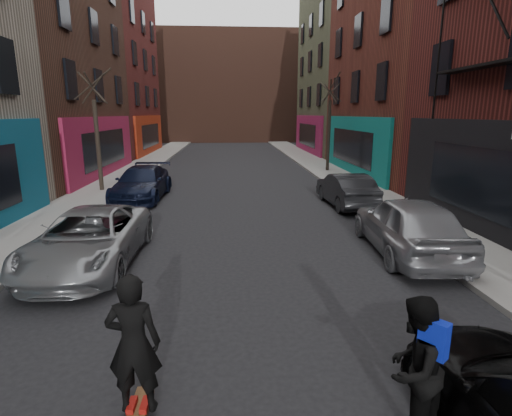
{
  "coord_description": "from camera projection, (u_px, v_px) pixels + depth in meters",
  "views": [
    {
      "loc": [
        -0.11,
        -1.2,
        3.67
      ],
      "look_at": [
        0.48,
        7.52,
        1.6
      ],
      "focal_mm": 28.0,
      "sensor_mm": 36.0,
      "label": 1
    }
  ],
  "objects": [
    {
      "name": "building_far",
      "position": [
        229.0,
        89.0,
        54.77
      ],
      "size": [
        40.0,
        10.0,
        14.0
      ],
      "primitive_type": "cube",
      "color": "#47281E",
      "rests_on": "ground"
    },
    {
      "name": "parked_left_end",
      "position": [
        142.0,
        183.0,
        17.47
      ],
      "size": [
        2.16,
        4.93,
        1.41
      ],
      "primitive_type": "imported",
      "rotation": [
        0.0,
        0.0,
        -0.04
      ],
      "color": "black",
      "rests_on": "ground"
    },
    {
      "name": "tree_right_far",
      "position": [
        329.0,
        116.0,
        24.92
      ],
      "size": [
        2.0,
        2.0,
        6.8
      ],
      "primitive_type": null,
      "color": "black",
      "rests_on": "sidewalk_right"
    },
    {
      "name": "sidewalk_right",
      "position": [
        310.0,
        160.0,
        31.54
      ],
      "size": [
        2.5,
        84.0,
        0.13
      ],
      "primitive_type": "cube",
      "color": "gray",
      "rests_on": "ground"
    },
    {
      "name": "parked_right_far",
      "position": [
        408.0,
        225.0,
        10.55
      ],
      "size": [
        2.17,
        4.8,
        1.6
      ],
      "primitive_type": "imported",
      "rotation": [
        0.0,
        0.0,
        3.08
      ],
      "color": "gray",
      "rests_on": "ground"
    },
    {
      "name": "pedestrian",
      "position": [
        414.0,
        368.0,
        4.51
      ],
      "size": [
        1.06,
        1.04,
        1.73
      ],
      "rotation": [
        0.0,
        0.0,
        3.82
      ],
      "color": "black",
      "rests_on": "ground"
    },
    {
      "name": "skateboard",
      "position": [
        139.0,
        411.0,
        4.99
      ],
      "size": [
        0.23,
        0.8,
        0.1
      ],
      "primitive_type": "cube",
      "rotation": [
        0.0,
        0.0,
        -0.02
      ],
      "color": "brown",
      "rests_on": "ground"
    },
    {
      "name": "skateboarder",
      "position": [
        134.0,
        344.0,
        4.77
      ],
      "size": [
        0.66,
        0.44,
        1.78
      ],
      "primitive_type": "imported",
      "rotation": [
        0.0,
        0.0,
        3.12
      ],
      "color": "black",
      "rests_on": "skateboard"
    },
    {
      "name": "parked_left_far",
      "position": [
        89.0,
        239.0,
        9.79
      ],
      "size": [
        2.3,
        4.94,
        1.37
      ],
      "primitive_type": "imported",
      "rotation": [
        0.0,
        0.0,
        -0.01
      ],
      "color": "gray",
      "rests_on": "ground"
    },
    {
      "name": "parked_right_end",
      "position": [
        346.0,
        190.0,
        16.15
      ],
      "size": [
        1.59,
        4.14,
        1.35
      ],
      "primitive_type": "imported",
      "rotation": [
        0.0,
        0.0,
        3.18
      ],
      "color": "black",
      "rests_on": "ground"
    },
    {
      "name": "sidewalk_left",
      "position": [
        149.0,
        162.0,
        30.72
      ],
      "size": [
        2.5,
        84.0,
        0.13
      ],
      "primitive_type": "cube",
      "color": "gray",
      "rests_on": "ground"
    },
    {
      "name": "tree_left_far",
      "position": [
        96.0,
        120.0,
        18.31
      ],
      "size": [
        2.0,
        2.0,
        6.5
      ],
      "primitive_type": null,
      "color": "black",
      "rests_on": "sidewalk_left"
    }
  ]
}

